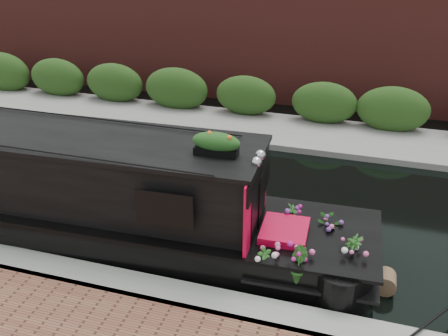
# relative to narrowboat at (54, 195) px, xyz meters

# --- Properties ---
(ground) EXTENTS (80.00, 80.00, 0.00)m
(ground) POSITION_rel_narrowboat_xyz_m (1.96, 1.97, -0.81)
(ground) COLOR black
(ground) RESTS_ON ground
(near_bank_coping) EXTENTS (40.00, 0.60, 0.50)m
(near_bank_coping) POSITION_rel_narrowboat_xyz_m (1.96, -1.33, -0.81)
(near_bank_coping) COLOR gray
(near_bank_coping) RESTS_ON ground
(far_bank_path) EXTENTS (40.00, 2.40, 0.34)m
(far_bank_path) POSITION_rel_narrowboat_xyz_m (1.96, 6.17, -0.81)
(far_bank_path) COLOR gray
(far_bank_path) RESTS_ON ground
(far_hedge) EXTENTS (40.00, 1.10, 2.80)m
(far_hedge) POSITION_rel_narrowboat_xyz_m (1.96, 7.07, -0.81)
(far_hedge) COLOR #244517
(far_hedge) RESTS_ON ground
(far_brick_wall) EXTENTS (40.00, 1.00, 8.00)m
(far_brick_wall) POSITION_rel_narrowboat_xyz_m (1.96, 9.17, -0.81)
(far_brick_wall) COLOR maroon
(far_brick_wall) RESTS_ON ground
(narrowboat) EXTENTS (11.66, 2.47, 2.71)m
(narrowboat) POSITION_rel_narrowboat_xyz_m (0.00, 0.00, 0.00)
(narrowboat) COLOR black
(narrowboat) RESTS_ON ground
(rope_fender) EXTENTS (0.36, 0.36, 0.36)m
(rope_fender) POSITION_rel_narrowboat_xyz_m (6.21, 0.00, -0.63)
(rope_fender) COLOR brown
(rope_fender) RESTS_ON ground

